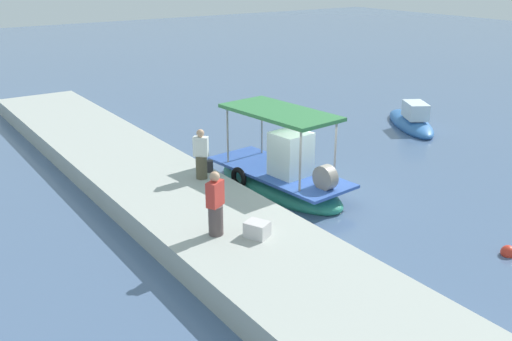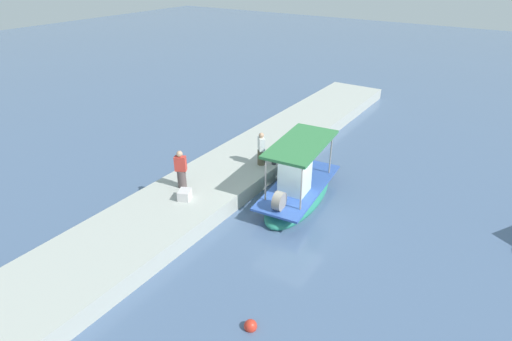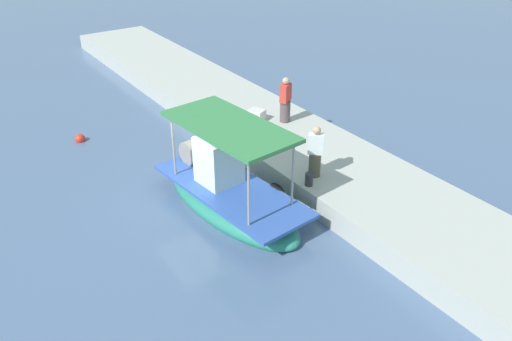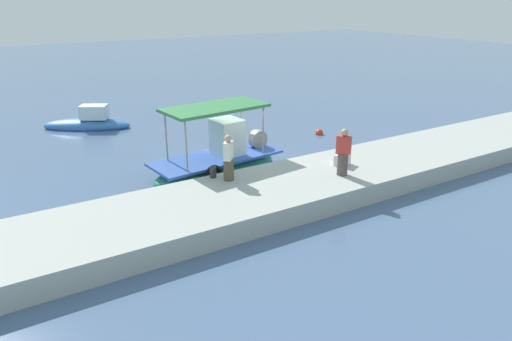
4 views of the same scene
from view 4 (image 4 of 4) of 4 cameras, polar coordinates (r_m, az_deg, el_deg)
name	(u,v)px [view 4 (image 4 of 4)]	position (r m, az deg, el deg)	size (l,w,h in m)	color
ground_plane	(241,165)	(20.56, -1.84, 0.71)	(120.00, 120.00, 0.00)	slate
dock_quay	(297,188)	(17.24, 4.94, -2.07)	(36.00, 3.84, 0.74)	#AEB2AA
main_fishing_boat	(219,161)	(19.51, -4.53, 1.15)	(5.81, 2.65, 3.17)	#28856C
fisherman_near_bollard	(343,154)	(17.40, 10.46, 1.94)	(0.52, 0.56, 1.74)	#544747
fisherman_by_crate	(228,160)	(16.65, -3.35, 1.29)	(0.52, 0.52, 1.67)	brown
mooring_bollard	(213,172)	(17.12, -5.22, -0.19)	(0.24, 0.24, 0.41)	#2D2D33
cargo_crate	(342,160)	(18.61, 10.37, 1.28)	(0.59, 0.47, 0.41)	silver
marker_buoy	(319,133)	(25.24, 7.64, 4.52)	(0.40, 0.40, 0.40)	red
moored_boat_near	(88,124)	(27.77, -19.59, 5.35)	(4.83, 3.67, 1.53)	#336CB5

